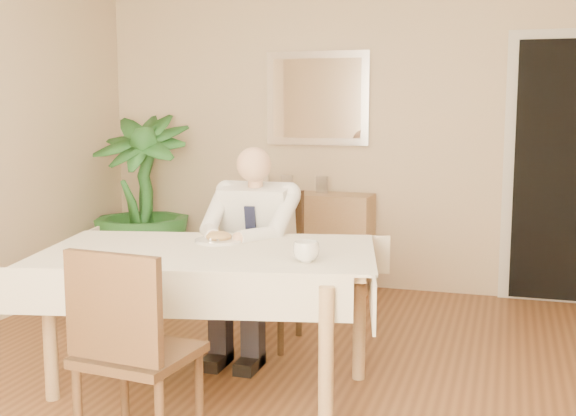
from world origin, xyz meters
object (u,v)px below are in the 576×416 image
(seated_man, at_px, (249,241))
(potted_palm, at_px, (142,201))
(chair_near, at_px, (129,344))
(dining_table, at_px, (209,265))
(coffee_mug, at_px, (306,252))
(sideboard, at_px, (312,241))
(chair_far, at_px, (265,256))

(seated_man, bearing_deg, potted_palm, 137.29)
(seated_man, bearing_deg, chair_near, -89.76)
(dining_table, relative_size, seated_man, 1.55)
(coffee_mug, height_order, potted_palm, potted_palm)
(coffee_mug, bearing_deg, sideboard, 104.66)
(coffee_mug, relative_size, sideboard, 0.13)
(chair_near, xyz_separation_m, potted_palm, (-1.44, 2.76, 0.19))
(chair_near, xyz_separation_m, coffee_mug, (0.55, 0.71, 0.28))
(coffee_mug, height_order, sideboard, coffee_mug)
(seated_man, bearing_deg, dining_table, -90.00)
(seated_man, bearing_deg, coffee_mug, -52.48)
(seated_man, relative_size, sideboard, 1.26)
(dining_table, distance_m, potted_palm, 2.39)
(chair_far, bearing_deg, potted_palm, 151.07)
(chair_near, height_order, seated_man, seated_man)
(sideboard, height_order, potted_palm, potted_palm)
(dining_table, height_order, seated_man, seated_man)
(chair_near, bearing_deg, coffee_mug, 58.26)
(sideboard, relative_size, potted_palm, 0.69)
(dining_table, relative_size, chair_near, 2.09)
(chair_far, xyz_separation_m, seated_man, (0.00, -0.29, 0.15))
(dining_table, xyz_separation_m, seated_man, (0.00, 0.59, 0.02))
(coffee_mug, bearing_deg, potted_palm, 134.16)
(sideboard, bearing_deg, chair_far, -85.24)
(seated_man, bearing_deg, chair_far, 90.00)
(seated_man, xyz_separation_m, potted_palm, (-1.43, 1.32, 0.02))
(sideboard, bearing_deg, dining_table, -86.23)
(potted_palm, bearing_deg, seated_man, -42.71)
(potted_palm, bearing_deg, chair_near, -62.50)
(chair_far, relative_size, sideboard, 0.97)
(chair_near, xyz_separation_m, sideboard, (-0.06, 3.07, -0.13))
(dining_table, bearing_deg, chair_near, -101.85)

